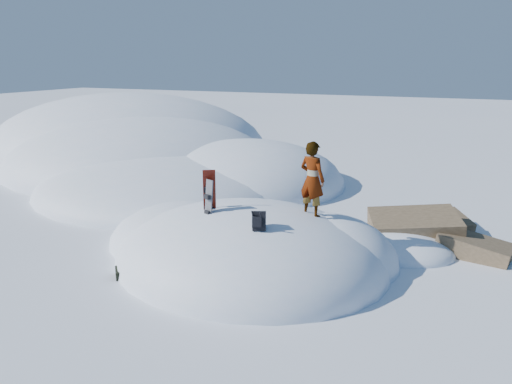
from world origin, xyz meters
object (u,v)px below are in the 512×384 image
at_px(person, 312,179).
at_px(snowboard_dark, 208,206).
at_px(backpack, 259,221).
at_px(snowboard_red, 209,201).

bearing_deg(person, snowboard_dark, 47.24).
bearing_deg(person, backpack, 85.90).
xyz_separation_m(snowboard_dark, person, (2.22, 1.20, 0.62)).
bearing_deg(person, snowboard_red, 40.75).
distance_m(snowboard_red, backpack, 1.78).
bearing_deg(backpack, snowboard_dark, 141.27).
relative_size(backpack, person, 0.27).
bearing_deg(snowboard_dark, snowboard_red, 137.88).
bearing_deg(snowboard_dark, backpack, 8.42).
distance_m(snowboard_red, snowboard_dark, 0.29).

